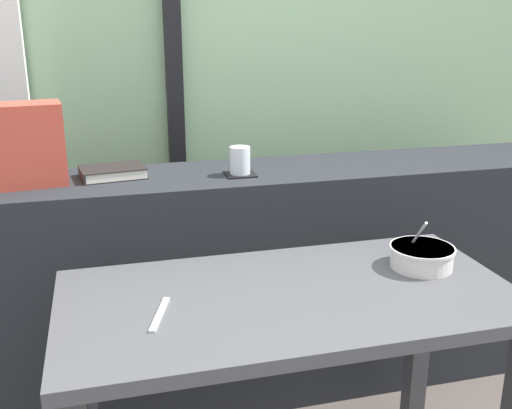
% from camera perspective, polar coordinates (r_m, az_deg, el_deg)
% --- Properties ---
extents(outdoor_backdrop, '(4.80, 0.08, 2.80)m').
position_cam_1_polar(outdoor_backdrop, '(2.71, -6.32, 17.88)').
color(outdoor_backdrop, '#9EC699').
rests_on(outdoor_backdrop, ground).
extents(window_divider_post, '(0.07, 0.05, 2.60)m').
position_cam_1_polar(window_divider_post, '(2.63, -7.95, 15.65)').
color(window_divider_post, black).
rests_on(window_divider_post, ground).
extents(dark_console_ledge, '(2.80, 0.39, 0.86)m').
position_cam_1_polar(dark_console_ledge, '(2.22, -2.69, -7.76)').
color(dark_console_ledge, '#23262B').
rests_on(dark_console_ledge, ground).
extents(breakfast_table, '(1.18, 0.59, 0.70)m').
position_cam_1_polar(breakfast_table, '(1.62, 3.16, -12.06)').
color(breakfast_table, '#414145').
rests_on(breakfast_table, ground).
extents(coaster_square, '(0.10, 0.10, 0.00)m').
position_cam_1_polar(coaster_square, '(2.04, -1.53, 2.90)').
color(coaster_square, black).
rests_on(coaster_square, dark_console_ledge).
extents(juice_glass, '(0.07, 0.07, 0.09)m').
position_cam_1_polar(juice_glass, '(2.02, -1.54, 4.12)').
color(juice_glass, white).
rests_on(juice_glass, coaster_square).
extents(closed_book, '(0.23, 0.17, 0.03)m').
position_cam_1_polar(closed_book, '(2.06, -13.52, 3.02)').
color(closed_book, black).
rests_on(closed_book, dark_console_ledge).
extents(throw_pillow, '(0.34, 0.18, 0.26)m').
position_cam_1_polar(throw_pillow, '(2.02, -22.37, 5.19)').
color(throw_pillow, '#B74233').
rests_on(throw_pillow, dark_console_ledge).
extents(soup_bowl, '(0.18, 0.18, 0.15)m').
position_cam_1_polar(soup_bowl, '(1.76, 15.49, -4.82)').
color(soup_bowl, silver).
rests_on(soup_bowl, breakfast_table).
extents(fork_utensil, '(0.07, 0.17, 0.01)m').
position_cam_1_polar(fork_utensil, '(1.47, -9.16, -10.28)').
color(fork_utensil, silver).
rests_on(fork_utensil, breakfast_table).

